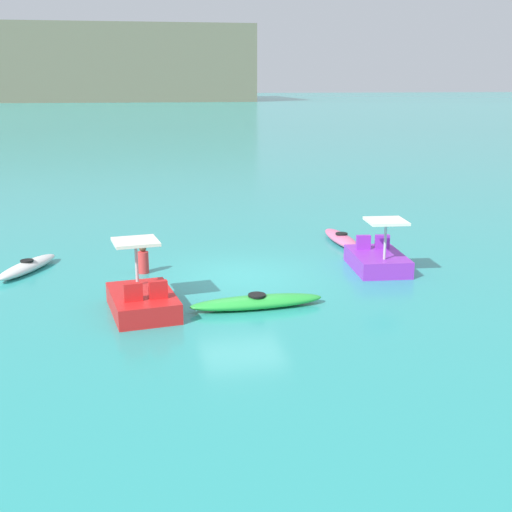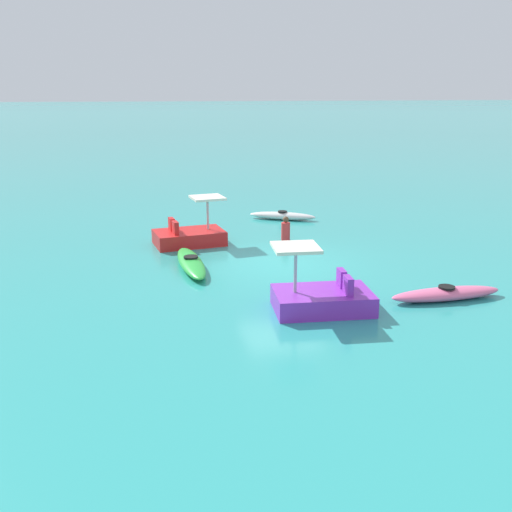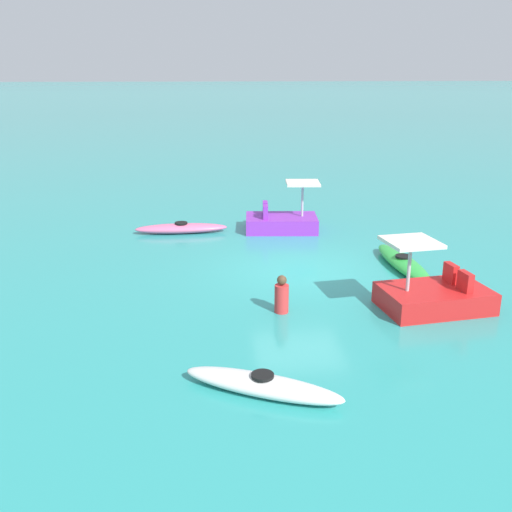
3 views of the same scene
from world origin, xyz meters
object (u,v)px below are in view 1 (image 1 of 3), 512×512
(kayak_green, at_px, (257,302))
(person_near_shore, at_px, (143,260))
(kayak_pink, at_px, (341,239))
(kayak_white, at_px, (27,267))
(pedal_boat_red, at_px, (142,299))
(pedal_boat_purple, at_px, (377,259))

(kayak_green, relative_size, person_near_shore, 3.90)
(kayak_pink, relative_size, kayak_green, 0.90)
(kayak_green, xyz_separation_m, person_near_shore, (-2.61, 3.83, 0.22))
(kayak_pink, distance_m, kayak_white, 10.53)
(kayak_pink, xyz_separation_m, pedal_boat_red, (-7.26, -5.75, 0.17))
(pedal_boat_purple, distance_m, pedal_boat_red, 7.55)
(person_near_shore, bearing_deg, pedal_boat_purple, -9.40)
(kayak_pink, xyz_separation_m, kayak_white, (-10.44, -1.39, -0.00))
(kayak_green, height_order, pedal_boat_red, pedal_boat_red)
(kayak_white, relative_size, person_near_shore, 3.17)
(kayak_white, xyz_separation_m, pedal_boat_red, (3.18, -4.37, 0.17))
(kayak_green, distance_m, person_near_shore, 4.64)
(pedal_boat_purple, xyz_separation_m, pedal_boat_red, (-7.18, -2.33, 0.00))
(pedal_boat_purple, bearing_deg, person_near_shore, 170.60)
(kayak_green, xyz_separation_m, pedal_boat_purple, (4.35, 2.67, 0.17))
(kayak_pink, height_order, pedal_boat_purple, pedal_boat_purple)
(person_near_shore, bearing_deg, kayak_green, -55.69)
(kayak_green, bearing_deg, person_near_shore, 124.31)
(pedal_boat_red, distance_m, person_near_shore, 3.49)
(pedal_boat_purple, bearing_deg, kayak_white, 168.91)
(kayak_pink, bearing_deg, pedal_boat_red, -141.61)
(kayak_pink, height_order, kayak_white, same)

